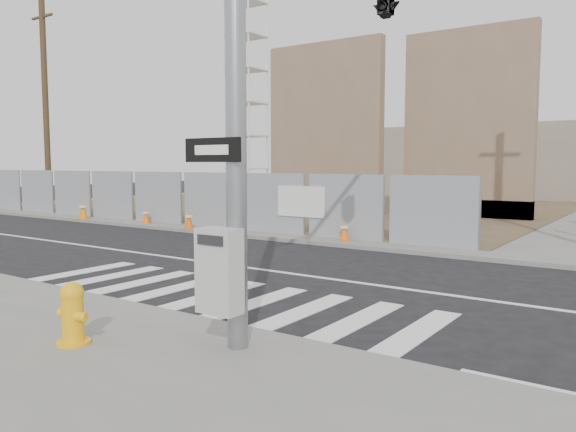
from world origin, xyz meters
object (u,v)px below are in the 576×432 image
Objects in this scene: signal_pole at (346,17)px; fire_hydrant at (73,314)px; traffic_cone_a at (83,210)px; traffic_cone_d at (344,230)px; traffic_cone_c at (189,219)px; crane_tower at (246,55)px; traffic_cone_b at (146,215)px.

signal_pole reaches higher than fire_hydrant.
traffic_cone_a is at bearing 122.48° from fire_hydrant.
fire_hydrant reaches higher than traffic_cone_d.
crane_tower is at bearing 120.97° from traffic_cone_c.
traffic_cone_c reaches higher than traffic_cone_d.
traffic_cone_a reaches higher than traffic_cone_b.
signal_pole is 14.84m from traffic_cone_b.
traffic_cone_c is at bearing -175.40° from traffic_cone_d.
fire_hydrant is at bearing -79.73° from traffic_cone_d.
fire_hydrant is 15.02m from traffic_cone_b.
traffic_cone_c is (7.66, -12.77, -8.57)m from crane_tower.
traffic_cone_c is 6.10m from traffic_cone_d.
fire_hydrant reaches higher than traffic_cone_b.
fire_hydrant is 12.93m from traffic_cone_c.
fire_hydrant is (-1.82, -3.88, -4.26)m from signal_pole.
crane_tower is 15.88m from traffic_cone_b.
fire_hydrant is at bearing -115.15° from signal_pole.
signal_pole is at bearing -60.99° from traffic_cone_d.
traffic_cone_d is (6.08, 0.49, -0.03)m from traffic_cone_c.
signal_pole is 6.04m from fire_hydrant.
signal_pole is 11.27× the size of traffic_cone_d.
traffic_cone_c is at bearing 147.45° from signal_pole.
fire_hydrant is at bearing -51.73° from traffic_cone_c.
crane_tower is 17.18m from traffic_cone_c.
crane_tower reaches higher than traffic_cone_d.
traffic_cone_b is 8.78m from traffic_cone_d.
fire_hydrant is 1.31× the size of traffic_cone_b.
crane_tower reaches higher than signal_pole.
crane_tower reaches higher than traffic_cone_b.
traffic_cone_c is (6.17, 0.01, -0.06)m from traffic_cone_a.
traffic_cone_b is 1.01× the size of traffic_cone_d.
crane_tower reaches higher than traffic_cone_c.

